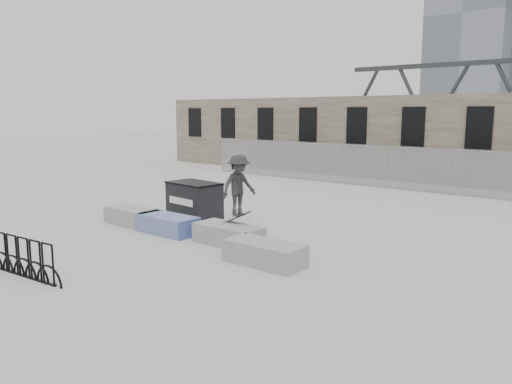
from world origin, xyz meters
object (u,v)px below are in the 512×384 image
planter_center_left (167,224)px  skateboarder (239,186)px  planter_offset (265,252)px  planter_far_left (133,216)px  bike_rack (12,255)px  planter_center_right (229,234)px  dumpster (194,200)px

planter_center_left → skateboarder: size_ratio=1.04×
skateboarder → planter_center_left: bearing=112.9°
planter_offset → skateboarder: skateboarder is taller
planter_far_left → planter_offset: same height
planter_far_left → skateboarder: 4.41m
skateboarder → bike_rack: bearing=167.9°
planter_center_right → dumpster: 3.81m
planter_offset → planter_far_left: bearing=173.9°
planter_offset → planter_center_left: bearing=172.2°
planter_center_left → bike_rack: size_ratio=0.56×
planter_center_left → dumpster: (-1.00, 2.08, 0.33)m
planter_center_left → planter_center_right: (2.31, 0.22, 0.00)m
planter_center_right → skateboarder: (0.10, 0.32, 1.33)m
skateboarder → planter_center_right: bearing=172.7°
bike_rack → skateboarder: size_ratio=1.86×
dumpster → planter_center_left: bearing=-58.5°
bike_rack → planter_offset: bearing=46.5°
planter_far_left → bike_rack: bearing=-67.5°
bike_rack → skateboarder: bearing=67.8°
planter_center_right → planter_offset: 2.08m
planter_offset → bike_rack: bearing=-133.5°
planter_offset → skateboarder: size_ratio=1.04×
planter_offset → planter_center_right: bearing=157.2°
planter_center_left → skateboarder: bearing=12.8°
planter_center_right → bike_rack: (-2.07, -4.99, 0.14)m
planter_center_left → bike_rack: (0.24, -4.77, 0.14)m
planter_far_left → planter_center_right: 4.08m
planter_offset → dumpster: dumpster is taller
planter_center_right → bike_rack: bike_rack is taller
planter_center_right → bike_rack: size_ratio=0.56×
planter_center_right → planter_offset: bearing=-22.8°
bike_rack → planter_far_left: bearing=112.5°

